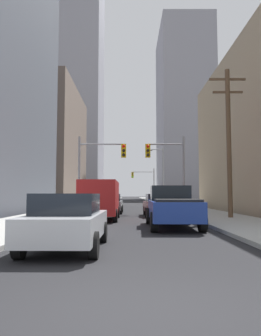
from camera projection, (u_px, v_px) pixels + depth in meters
ground_plane at (135, 315)px, 4.09m from camera, size 400.00×400.00×0.00m
sidewalk_left at (97, 203)px, 53.93m from camera, size 3.90×160.00×0.15m
sidewalk_right at (163, 203)px, 53.95m from camera, size 3.90×160.00×0.15m
pickup_truck_blue at (171, 207)px, 14.88m from camera, size 2.20×5.44×1.90m
cargo_van_red at (99, 198)px, 19.21m from camera, size 2.16×5.22×2.26m
sedan_silver at (67, 221)px, 8.93m from camera, size 1.95×4.22×1.52m
sedan_grey at (109, 203)px, 25.71m from camera, size 1.95×4.22×1.52m
sedan_maroon at (157, 205)px, 22.37m from camera, size 1.96×4.27×1.52m
traffic_signal_near_left at (99, 161)px, 25.44m from camera, size 3.73×0.44×6.00m
traffic_signal_near_right at (166, 162)px, 25.45m from camera, size 3.05×0.44×6.00m
traffic_signal_far_right at (143, 180)px, 57.40m from camera, size 4.05×0.44×6.00m
utility_pole_right at (228, 139)px, 19.55m from camera, size 2.20×0.28×9.04m
street_lamp_right at (160, 171)px, 42.41m from camera, size 2.00×0.32×7.50m
building_left_mid_office at (6, 146)px, 53.28m from camera, size 22.99×21.28×18.50m
building_left_far_tower at (69, 82)px, 94.79m from camera, size 18.51×18.53×67.79m
building_right_far_highrise at (183, 114)px, 97.59m from camera, size 14.31×25.10×50.62m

